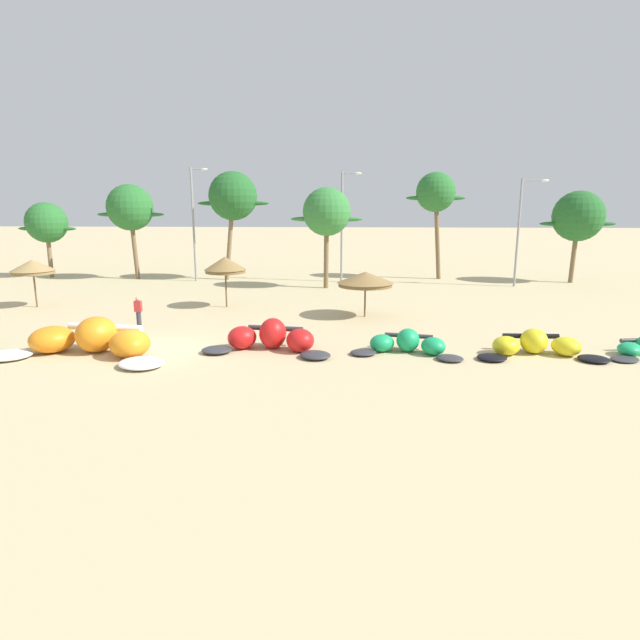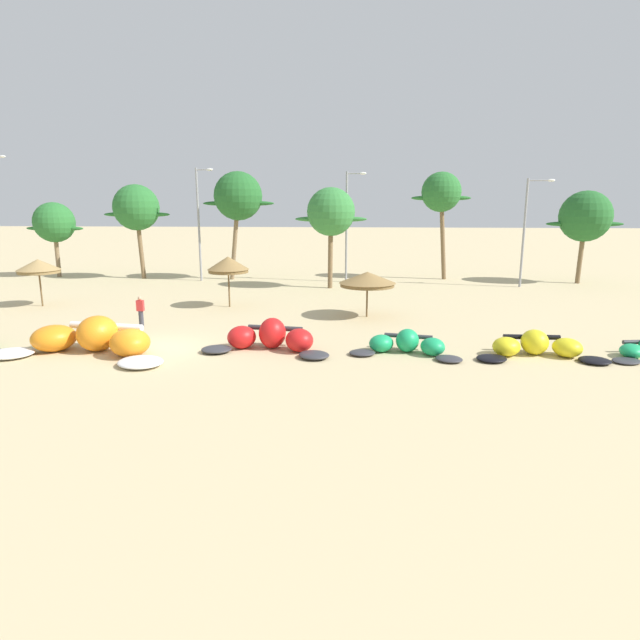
% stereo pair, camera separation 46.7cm
% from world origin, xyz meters
% --- Properties ---
extents(ground_plane, '(260.00, 260.00, 0.00)m').
position_xyz_m(ground_plane, '(0.00, 0.00, 0.00)').
color(ground_plane, '#C6B284').
extents(kite_left, '(8.23, 4.25, 1.54)m').
position_xyz_m(kite_left, '(-2.58, -0.84, 0.59)').
color(kite_left, white).
rests_on(kite_left, ground).
extents(kite_left_of_center, '(5.89, 3.03, 1.35)m').
position_xyz_m(kite_left_of_center, '(4.94, 0.30, 0.52)').
color(kite_left_of_center, '#333338').
rests_on(kite_left_of_center, ground).
extents(kite_center, '(4.87, 2.67, 1.00)m').
position_xyz_m(kite_center, '(10.84, 0.19, 0.39)').
color(kite_center, '#333338').
rests_on(kite_center, ground).
extents(kite_right_of_center, '(5.62, 2.52, 1.07)m').
position_xyz_m(kite_right_of_center, '(16.24, 0.20, 0.41)').
color(kite_right_of_center, black).
rests_on(kite_right_of_center, ground).
extents(beach_umbrella_near_van, '(2.58, 2.58, 2.94)m').
position_xyz_m(beach_umbrella_near_van, '(-11.09, 9.28, 2.51)').
color(beach_umbrella_near_van, brown).
rests_on(beach_umbrella_near_van, ground).
extents(beach_umbrella_middle, '(2.56, 2.56, 3.13)m').
position_xyz_m(beach_umbrella_middle, '(0.69, 9.98, 2.64)').
color(beach_umbrella_middle, brown).
rests_on(beach_umbrella_middle, ground).
extents(beach_umbrella_near_palms, '(3.19, 3.19, 2.57)m').
position_xyz_m(beach_umbrella_near_palms, '(9.20, 7.61, 2.16)').
color(beach_umbrella_near_palms, brown).
rests_on(beach_umbrella_near_palms, ground).
extents(person_near_kites, '(0.36, 0.24, 1.62)m').
position_xyz_m(person_near_kites, '(-2.51, 4.15, 0.82)').
color(person_near_kites, '#383842').
rests_on(person_near_kites, ground).
extents(palm_leftmost, '(5.18, 3.45, 6.46)m').
position_xyz_m(palm_leftmost, '(-17.82, 22.71, 4.69)').
color(palm_leftmost, '#7F6647').
rests_on(palm_leftmost, ground).
extents(palm_left, '(5.74, 3.82, 7.92)m').
position_xyz_m(palm_left, '(-10.11, 22.11, 5.95)').
color(palm_left, brown).
rests_on(palm_left, ground).
extents(palm_left_of_gap, '(5.99, 3.99, 8.93)m').
position_xyz_m(palm_left_of_gap, '(-1.42, 22.26, 6.88)').
color(palm_left_of_gap, '#7F6647').
rests_on(palm_left_of_gap, ground).
extents(palm_center_left, '(5.37, 3.58, 7.51)m').
position_xyz_m(palm_center_left, '(6.52, 18.08, 5.66)').
color(palm_center_left, brown).
rests_on(palm_center_left, ground).
extents(palm_center_right, '(4.92, 3.28, 8.91)m').
position_xyz_m(palm_center_right, '(15.35, 23.77, 7.16)').
color(palm_center_right, brown).
rests_on(palm_center_right, ground).
extents(palm_right_of_gap, '(5.99, 4.00, 7.34)m').
position_xyz_m(palm_right_of_gap, '(26.43, 22.15, 5.30)').
color(palm_right_of_gap, brown).
rests_on(palm_right_of_gap, ground).
extents(lamppost_west_center, '(1.47, 0.24, 9.14)m').
position_xyz_m(lamppost_west_center, '(-4.43, 21.23, 5.07)').
color(lamppost_west_center, gray).
rests_on(lamppost_west_center, ground).
extents(lamppost_east_center, '(1.63, 0.24, 8.80)m').
position_xyz_m(lamppost_east_center, '(7.71, 21.51, 4.92)').
color(lamppost_east_center, gray).
rests_on(lamppost_east_center, ground).
extents(lamppost_east, '(2.05, 0.24, 8.14)m').
position_xyz_m(lamppost_east, '(21.28, 19.75, 4.63)').
color(lamppost_east, gray).
rests_on(lamppost_east, ground).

